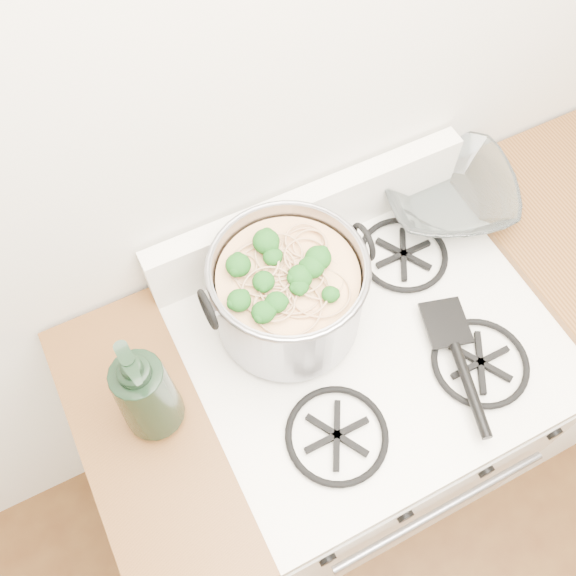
% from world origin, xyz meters
% --- Properties ---
extents(gas_range, '(0.76, 0.66, 0.92)m').
position_xyz_m(gas_range, '(0.00, 1.26, 0.44)').
color(gas_range, white).
rests_on(gas_range, ground).
extents(counter_left, '(0.25, 0.65, 0.92)m').
position_xyz_m(counter_left, '(-0.51, 1.26, 0.46)').
color(counter_left, silver).
rests_on(counter_left, ground).
extents(stock_pot, '(0.34, 0.31, 0.21)m').
position_xyz_m(stock_pot, '(-0.14, 1.39, 1.02)').
color(stock_pot, gray).
rests_on(stock_pot, gas_range).
extents(spatula, '(0.36, 0.38, 0.02)m').
position_xyz_m(spatula, '(0.15, 1.22, 0.94)').
color(spatula, black).
rests_on(spatula, gas_range).
extents(glass_bowl, '(0.16, 0.16, 0.03)m').
position_xyz_m(glass_bowl, '(0.33, 1.49, 0.94)').
color(glass_bowl, white).
rests_on(glass_bowl, gas_range).
extents(bottle, '(0.12, 0.12, 0.30)m').
position_xyz_m(bottle, '(-0.47, 1.31, 1.07)').
color(bottle, black).
rests_on(bottle, counter_left).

